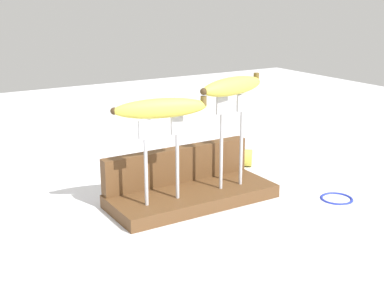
% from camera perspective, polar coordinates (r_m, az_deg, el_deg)
% --- Properties ---
extents(ground_plane, '(3.00, 3.00, 0.00)m').
position_cam_1_polar(ground_plane, '(1.12, 0.00, -6.25)').
color(ground_plane, silver).
extents(wooden_board, '(0.35, 0.15, 0.03)m').
position_cam_1_polar(wooden_board, '(1.12, 0.00, -5.61)').
color(wooden_board, brown).
rests_on(wooden_board, ground).
extents(board_backstop, '(0.34, 0.03, 0.08)m').
position_cam_1_polar(board_backstop, '(1.15, -1.58, -2.25)').
color(board_backstop, brown).
rests_on(board_backstop, wooden_board).
extents(fork_stand_left, '(0.09, 0.01, 0.17)m').
position_cam_1_polar(fork_stand_left, '(1.02, -3.27, -0.88)').
color(fork_stand_left, '#B2B2B7').
rests_on(fork_stand_left, wooden_board).
extents(fork_stand_right, '(0.08, 0.01, 0.20)m').
position_cam_1_polar(fork_stand_right, '(1.10, 4.28, 1.18)').
color(fork_stand_right, '#B2B2B7').
rests_on(fork_stand_right, wooden_board).
extents(banana_raised_left, '(0.19, 0.08, 0.04)m').
position_cam_1_polar(banana_raised_left, '(1.00, -3.35, 3.86)').
color(banana_raised_left, '#DBD147').
rests_on(banana_raised_left, fork_stand_left).
extents(banana_raised_right, '(0.18, 0.08, 0.04)m').
position_cam_1_polar(banana_raised_right, '(1.08, 4.38, 6.21)').
color(banana_raised_right, '#DBD147').
rests_on(banana_raised_right, fork_stand_right).
extents(fork_fallen_near, '(0.12, 0.14, 0.01)m').
position_cam_1_polar(fork_fallen_near, '(1.20, -6.23, -4.70)').
color(fork_fallen_near, '#B2B2B7').
rests_on(fork_fallen_near, ground).
extents(banana_chunk_near, '(0.07, 0.07, 0.04)m').
position_cam_1_polar(banana_chunk_near, '(1.35, 5.18, -1.44)').
color(banana_chunk_near, '#DBD147').
rests_on(banana_chunk_near, ground).
extents(wire_coil, '(0.07, 0.07, 0.01)m').
position_cam_1_polar(wire_coil, '(1.18, 15.26, -5.58)').
color(wire_coil, '#1E2DA5').
rests_on(wire_coil, ground).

